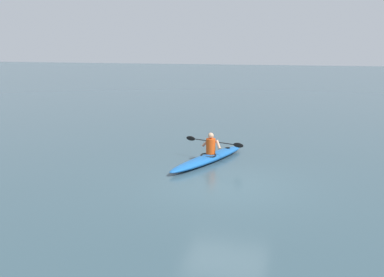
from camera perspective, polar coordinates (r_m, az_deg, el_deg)
ground_plane at (r=13.50m, az=4.43°, el=-6.02°), size 160.00×160.00×0.00m
kayak at (r=16.09m, az=2.11°, el=-2.52°), size 2.10×4.49×0.28m
kayaker at (r=16.11m, az=2.44°, el=-0.77°), size 2.31×0.84×0.77m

